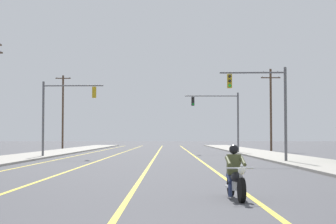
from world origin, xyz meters
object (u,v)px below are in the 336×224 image
object	(u,v)px
traffic_signal_near_left	(61,107)
utility_pole_right_far	(272,107)
traffic_signal_near_right	(267,100)
traffic_signal_mid_right	(223,113)
utility_pole_left_far	(64,111)
motorcycle_with_rider	(236,177)

from	to	relation	value
traffic_signal_near_left	utility_pole_right_far	size ratio (longest dim) A/B	0.63
traffic_signal_near_left	utility_pole_right_far	xyz separation A→B (m)	(21.13, 20.65, 1.20)
utility_pole_right_far	traffic_signal_near_right	bearing A→B (deg)	-101.44
traffic_signal_mid_right	utility_pole_left_far	distance (m)	27.93
motorcycle_with_rider	utility_pole_right_far	xyz separation A→B (m)	(10.56, 49.57, 4.72)
motorcycle_with_rider	traffic_signal_near_left	xyz separation A→B (m)	(-10.58, 28.92, 3.52)
utility_pole_right_far	traffic_signal_near_left	bearing A→B (deg)	-135.65
utility_pole_left_far	traffic_signal_mid_right	bearing A→B (deg)	-43.94
motorcycle_with_rider	traffic_signal_near_left	distance (m)	30.99
traffic_signal_near_left	utility_pole_left_far	world-z (taller)	utility_pole_left_far
motorcycle_with_rider	utility_pole_left_far	xyz separation A→B (m)	(-16.37, 59.15, 4.72)
motorcycle_with_rider	traffic_signal_mid_right	world-z (taller)	traffic_signal_mid_right
traffic_signal_near_left	motorcycle_with_rider	bearing A→B (deg)	-69.91
motorcycle_with_rider	traffic_signal_near_right	world-z (taller)	traffic_signal_near_right
traffic_signal_near_right	utility_pole_right_far	bearing A→B (deg)	78.56
motorcycle_with_rider	utility_pole_right_far	bearing A→B (deg)	77.98
traffic_signal_mid_right	utility_pole_right_far	bearing A→B (deg)	55.07
traffic_signal_near_right	traffic_signal_near_left	bearing A→B (deg)	149.51
utility_pole_left_far	motorcycle_with_rider	bearing A→B (deg)	-74.53
traffic_signal_mid_right	utility_pole_left_far	size ratio (longest dim) A/B	0.61
motorcycle_with_rider	traffic_signal_near_left	bearing A→B (deg)	110.09
motorcycle_with_rider	traffic_signal_near_right	size ratio (longest dim) A/B	0.35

